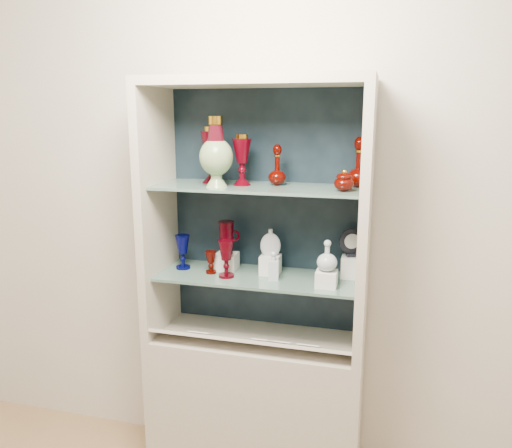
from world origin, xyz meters
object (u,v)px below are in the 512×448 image
(pedestal_lamp_right, at_px, (242,160))
(ruby_goblet_tall, at_px, (226,259))
(ruby_decanter_b, at_px, (359,161))
(ruby_pitcher, at_px, (226,237))
(clear_square_bottle, at_px, (273,266))
(clear_round_decanter, at_px, (327,256))
(ruby_decanter_a, at_px, (277,162))
(pedestal_lamp_left, at_px, (212,155))
(lidded_bowl, at_px, (344,180))
(enamel_urn, at_px, (216,152))
(cobalt_goblet, at_px, (183,252))
(cameo_medallion, at_px, (351,242))
(flat_flask, at_px, (270,242))
(ruby_goblet_small, at_px, (211,262))

(pedestal_lamp_right, distance_m, ruby_goblet_tall, 0.45)
(ruby_decanter_b, height_order, ruby_pitcher, ruby_decanter_b)
(clear_square_bottle, xyz_separation_m, clear_round_decanter, (0.24, -0.03, 0.07))
(ruby_decanter_a, distance_m, ruby_pitcher, 0.44)
(pedestal_lamp_right, height_order, ruby_decanter_a, pedestal_lamp_right)
(pedestal_lamp_left, distance_m, lidded_bowl, 0.63)
(ruby_decanter_a, relative_size, ruby_pitcher, 1.30)
(enamel_urn, xyz_separation_m, cobalt_goblet, (-0.21, 0.08, -0.49))
(pedestal_lamp_right, relative_size, cobalt_goblet, 1.37)
(pedestal_lamp_right, height_order, lidded_bowl, pedestal_lamp_right)
(ruby_decanter_b, xyz_separation_m, lidded_bowl, (-0.05, -0.13, -0.07))
(pedestal_lamp_left, xyz_separation_m, enamel_urn, (0.06, -0.12, 0.02))
(ruby_decanter_b, xyz_separation_m, cobalt_goblet, (-0.81, -0.06, -0.45))
(cameo_medallion, bearing_deg, clear_round_decanter, -143.61)
(ruby_decanter_b, distance_m, flat_flask, 0.54)
(clear_square_bottle, bearing_deg, cobalt_goblet, 173.56)
(pedestal_lamp_left, distance_m, cameo_medallion, 0.75)
(ruby_decanter_b, bearing_deg, ruby_goblet_tall, -166.98)
(pedestal_lamp_left, distance_m, ruby_goblet_small, 0.50)
(ruby_decanter_b, bearing_deg, cobalt_goblet, -175.58)
(pedestal_lamp_left, bearing_deg, ruby_pitcher, 2.57)
(ruby_goblet_tall, relative_size, cameo_medallion, 1.30)
(pedestal_lamp_left, bearing_deg, cameo_medallion, 2.76)
(pedestal_lamp_right, relative_size, lidded_bowl, 2.42)
(pedestal_lamp_right, bearing_deg, pedestal_lamp_left, 165.48)
(flat_flask, bearing_deg, ruby_pitcher, 162.77)
(lidded_bowl, bearing_deg, flat_flask, 164.03)
(lidded_bowl, distance_m, cameo_medallion, 0.33)
(pedestal_lamp_left, xyz_separation_m, ruby_decanter_b, (0.67, 0.03, -0.01))
(flat_flask, bearing_deg, cameo_medallion, -6.97)
(lidded_bowl, xyz_separation_m, clear_round_decanter, (-0.06, -0.01, -0.33))
(cameo_medallion, bearing_deg, pedestal_lamp_left, 160.64)
(flat_flask, bearing_deg, lidded_bowl, -29.54)
(pedestal_lamp_right, height_order, ruby_goblet_small, pedestal_lamp_right)
(pedestal_lamp_left, distance_m, enamel_urn, 0.14)
(ruby_decanter_a, height_order, ruby_goblet_tall, ruby_decanter_a)
(ruby_decanter_a, height_order, cobalt_goblet, ruby_decanter_a)
(pedestal_lamp_right, relative_size, cameo_medallion, 1.69)
(ruby_goblet_small, xyz_separation_m, ruby_pitcher, (0.05, 0.07, 0.11))
(clear_square_bottle, bearing_deg, enamel_urn, -172.77)
(ruby_decanter_a, relative_size, cobalt_goblet, 1.24)
(cameo_medallion, bearing_deg, ruby_goblet_small, 166.86)
(cobalt_goblet, relative_size, clear_round_decanter, 1.25)
(ruby_goblet_small, bearing_deg, enamel_urn, -43.40)
(lidded_bowl, bearing_deg, ruby_decanter_a, 161.88)
(ruby_pitcher, relative_size, clear_round_decanter, 1.19)
(pedestal_lamp_right, relative_size, ruby_pitcher, 1.44)
(ruby_decanter_a, bearing_deg, cobalt_goblet, -176.30)
(ruby_decanter_b, distance_m, ruby_goblet_small, 0.82)
(lidded_bowl, relative_size, clear_square_bottle, 0.71)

